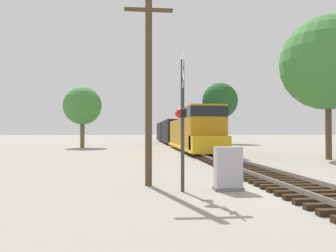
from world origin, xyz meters
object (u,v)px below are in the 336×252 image
object	(u,v)px
freight_train	(176,132)
tree_mid_background	(82,106)
relay_cabinet	(228,169)
tree_deep_background	(220,101)
utility_pole	(149,85)
tree_far_right	(328,63)
crossing_signal_near	(182,116)

from	to	relation	value
freight_train	tree_mid_background	world-z (taller)	tree_mid_background
relay_cabinet	tree_deep_background	bearing A→B (deg)	76.09
relay_cabinet	utility_pole	bearing A→B (deg)	155.10
tree_mid_background	relay_cabinet	bearing A→B (deg)	-72.08
freight_train	tree_deep_background	world-z (taller)	tree_deep_background
utility_pole	tree_far_right	world-z (taller)	tree_far_right
crossing_signal_near	tree_far_right	size ratio (longest dim) A/B	0.44
crossing_signal_near	relay_cabinet	xyz separation A→B (m)	(1.59, 0.10, -1.79)
tree_deep_background	relay_cabinet	bearing A→B (deg)	-103.91
utility_pole	crossing_signal_near	bearing A→B (deg)	-51.50
freight_train	relay_cabinet	distance (m)	37.07
freight_train	tree_deep_background	distance (m)	11.28
crossing_signal_near	utility_pole	size ratio (longest dim) A/B	0.64
tree_deep_background	crossing_signal_near	bearing A→B (deg)	-105.87
tree_far_right	tree_deep_background	distance (m)	31.40
crossing_signal_near	tree_far_right	bearing A→B (deg)	136.41
freight_train	tree_deep_background	size ratio (longest dim) A/B	4.76
tree_mid_background	utility_pole	bearing A→B (deg)	-76.09
relay_cabinet	tree_deep_background	world-z (taller)	tree_deep_background
crossing_signal_near	utility_pole	xyz separation A→B (m)	(-1.06, 1.33, 1.20)
relay_cabinet	utility_pole	xyz separation A→B (m)	(-2.65, 1.23, 3.00)
utility_pole	tree_mid_background	bearing A→B (deg)	103.91
relay_cabinet	tree_mid_background	distance (m)	32.88
tree_mid_background	tree_deep_background	distance (m)	23.81
utility_pole	tree_far_right	size ratio (longest dim) A/B	0.69
relay_cabinet	tree_mid_background	size ratio (longest dim) A/B	0.19
freight_train	crossing_signal_near	world-z (taller)	crossing_signal_near
freight_train	crossing_signal_near	distance (m)	37.29
tree_mid_background	tree_deep_background	world-z (taller)	tree_deep_background
tree_far_right	tree_mid_background	world-z (taller)	tree_far_right
tree_deep_background	tree_far_right	bearing A→B (deg)	-90.13
relay_cabinet	tree_far_right	distance (m)	16.67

